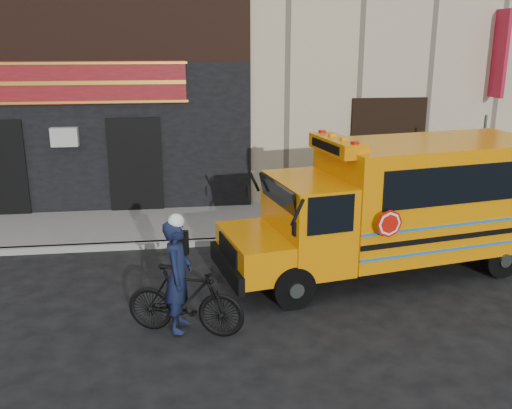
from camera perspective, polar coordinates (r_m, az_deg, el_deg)
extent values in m
plane|color=black|center=(11.48, 2.82, -8.23)|extent=(120.00, 120.00, 0.00)
cube|color=gray|center=(13.83, 0.91, -3.54)|extent=(40.00, 0.20, 0.15)
cube|color=slate|center=(15.23, 0.09, -1.65)|extent=(40.00, 3.00, 0.15)
cube|color=black|center=(16.33, -18.39, 6.23)|extent=(10.00, 0.30, 4.00)
cube|color=black|center=(16.15, -19.55, 18.54)|extent=(10.00, 0.28, 3.00)
cube|color=#61120D|center=(15.99, -18.99, 11.42)|extent=(6.50, 0.12, 1.10)
cube|color=black|center=(16.08, -11.94, 3.84)|extent=(1.30, 0.10, 2.50)
cube|color=maroon|center=(17.82, 23.22, 13.67)|extent=(0.10, 0.70, 2.40)
cylinder|color=black|center=(10.51, 3.74, -8.24)|extent=(0.84, 0.42, 0.80)
cylinder|color=black|center=(12.15, 0.39, -4.74)|extent=(0.84, 0.42, 0.80)
cylinder|color=black|center=(12.85, 23.21, -4.93)|extent=(0.84, 0.42, 0.80)
cylinder|color=black|center=(14.23, 18.24, -2.42)|extent=(0.84, 0.42, 0.80)
cube|color=orange|center=(11.03, -0.24, -4.73)|extent=(1.36, 2.15, 0.70)
cube|color=black|center=(10.98, -2.99, -6.26)|extent=(0.50, 2.04, 0.35)
cube|color=orange|center=(11.24, 5.09, -1.70)|extent=(1.57, 2.29, 1.70)
cube|color=black|center=(10.92, 2.40, 0.00)|extent=(0.40, 1.78, 0.90)
cube|color=orange|center=(12.52, 17.21, 1.02)|extent=(4.83, 3.00, 2.25)
cube|color=black|center=(11.62, 20.93, 1.97)|extent=(3.84, 0.77, 0.75)
cube|color=orange|center=(11.13, 8.14, 5.88)|extent=(0.79, 1.67, 0.28)
cylinder|color=#BD1207|center=(10.53, 13.19, -1.88)|extent=(0.52, 0.13, 0.52)
cylinder|color=#3D4440|center=(15.05, 21.45, 2.63)|extent=(0.07, 0.07, 3.01)
cube|color=maroon|center=(14.81, 21.95, 6.09)|extent=(0.03, 0.26, 0.38)
cube|color=white|center=(14.89, 21.76, 4.32)|extent=(0.03, 0.26, 0.33)
imported|color=black|center=(9.60, -7.10, -9.46)|extent=(2.08, 1.19, 1.21)
imported|color=black|center=(9.54, -7.77, -7.35)|extent=(0.60, 0.78, 1.91)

